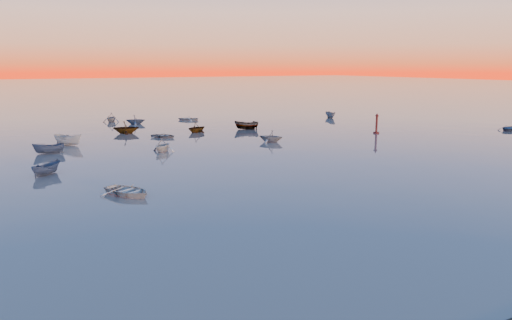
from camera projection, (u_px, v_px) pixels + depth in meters
ground at (101, 113)px, 111.92m from camera, size 600.00×600.00×0.00m
moored_fleet at (172, 140)px, 71.56m from camera, size 124.00×58.00×1.20m
boat_near_left at (128, 195)px, 41.33m from camera, size 4.90×3.74×1.13m
boat_near_center at (47, 175)px, 49.03m from camera, size 3.40×3.68×1.22m
boat_near_right at (271, 142)px, 69.69m from camera, size 3.83×3.52×1.26m
channel_marker at (377, 125)px, 78.21m from camera, size 0.93×0.93×3.31m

